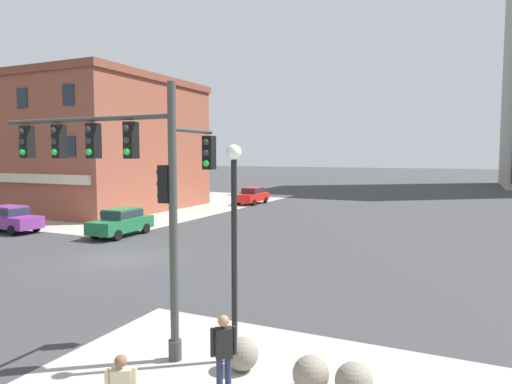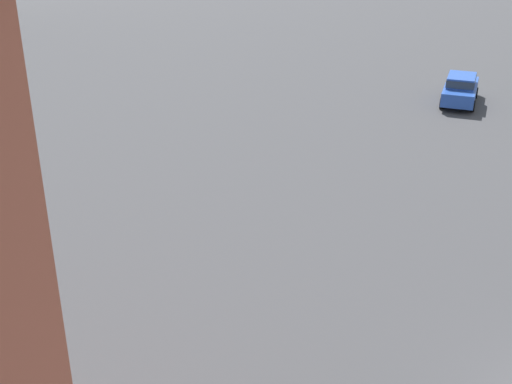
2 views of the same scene
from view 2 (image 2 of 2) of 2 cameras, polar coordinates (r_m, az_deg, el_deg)
name	(u,v)px [view 2 (image 2 of 2)]	position (r m, az deg, el deg)	size (l,w,h in m)	color
car_main_southbound_far	(461,88)	(40.48, 17.03, 8.47)	(4.52, 2.15, 1.68)	#23479E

